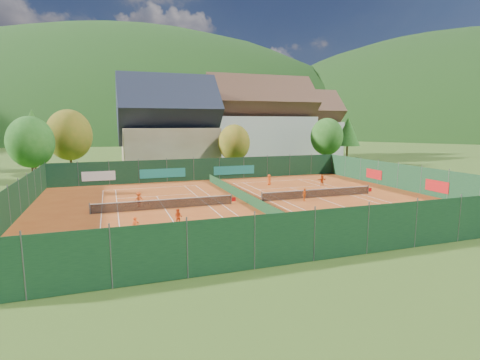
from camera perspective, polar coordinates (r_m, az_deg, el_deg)
name	(u,v)px	position (r m, az deg, el deg)	size (l,w,h in m)	color
ground	(247,203)	(36.99, 1.02, -3.54)	(600.00, 600.00, 0.00)	#36541A
clay_pad	(247,203)	(36.99, 1.02, -3.50)	(40.00, 32.00, 0.01)	#A84718
court_markings_left	(165,209)	(35.09, -11.36, -4.33)	(11.03, 23.83, 0.00)	white
court_markings_right	(318,197)	(40.40, 11.74, -2.63)	(11.03, 23.83, 0.00)	white
tennis_net_left	(167,203)	(35.01, -11.14, -3.53)	(13.30, 0.10, 1.02)	#59595B
tennis_net_right	(319,193)	(40.39, 11.95, -1.92)	(13.30, 0.10, 1.02)	#59595B
court_divider	(247,198)	(36.89, 1.02, -2.75)	(0.03, 28.80, 1.00)	#13361A
fence_north	(203,169)	(51.74, -5.59, 1.61)	(40.00, 0.10, 3.00)	#12331E
fence_south	(342,233)	(22.75, 15.24, -7.74)	(40.00, 0.04, 3.00)	#14391E
fence_west	(15,202)	(35.30, -31.13, -2.88)	(0.04, 32.00, 3.00)	#12331A
fence_east	(409,178)	(47.45, 24.29, 0.25)	(0.09, 32.00, 3.00)	#14381E
chalet	(169,130)	(64.63, -10.84, 7.49)	(16.20, 12.00, 16.00)	beige
hotel_block_a	(260,125)	(75.51, 3.00, 8.36)	(21.60, 11.00, 17.25)	silver
hotel_block_b	(302,128)	(88.77, 9.49, 7.81)	(17.28, 10.00, 15.50)	silver
tree_west_front	(31,142)	(54.79, -29.29, 5.06)	(5.72, 5.72, 8.69)	#49331A
tree_west_mid	(69,135)	(60.19, -24.59, 6.25)	(6.44, 6.44, 9.78)	#4A2F1A
tree_west_back	(33,130)	(68.89, -29.03, 6.72)	(5.60, 5.60, 10.00)	#442F18
tree_center	(234,143)	(58.99, -0.90, 5.68)	(5.01, 5.01, 7.60)	#412A17
tree_east_front	(327,137)	(68.51, 13.09, 6.45)	(5.72, 5.72, 8.69)	#4B2E1A
tree_east_mid	(348,131)	(80.70, 16.11, 7.11)	(5.04, 5.04, 9.00)	#4D301B
tree_east_back	(295,128)	(83.36, 8.38, 7.87)	(7.15, 7.15, 10.86)	#4C301B
mountain_backdrop	(172,189)	(274.66, -10.34, -1.39)	(820.00, 530.00, 242.00)	black
ball_hopper	(441,214)	(34.47, 28.34, -4.53)	(0.34, 0.34, 0.80)	slate
loose_ball_0	(191,230)	(27.92, -7.49, -7.57)	(0.07, 0.07, 0.07)	#CCD833
loose_ball_1	(365,217)	(33.01, 18.47, -5.40)	(0.07, 0.07, 0.07)	#CCD833
loose_ball_2	(240,200)	(38.33, -0.07, -3.02)	(0.07, 0.07, 0.07)	#CCD833
loose_ball_3	(206,192)	(42.86, -5.15, -1.80)	(0.07, 0.07, 0.07)	#CCD833
loose_ball_4	(355,195)	(42.48, 17.13, -2.25)	(0.07, 0.07, 0.07)	#CCD833
player_left_near	(136,227)	(27.11, -15.62, -6.88)	(0.50, 0.33, 1.38)	#F55315
player_left_mid	(178,217)	(29.30, -9.37, -5.59)	(0.63, 0.49, 1.29)	#D54212
player_left_far	(139,199)	(36.30, -15.17, -2.88)	(0.93, 0.54, 1.44)	#CF4312
player_right_near	(304,195)	(38.24, 9.79, -2.22)	(0.77, 0.32, 1.32)	#D05612
player_right_far_a	(269,180)	(47.59, 4.47, 0.05)	(0.67, 0.43, 1.36)	#E75214
player_right_far_b	(322,180)	(48.10, 12.38, -0.03)	(1.28, 0.41, 1.38)	#D14C12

